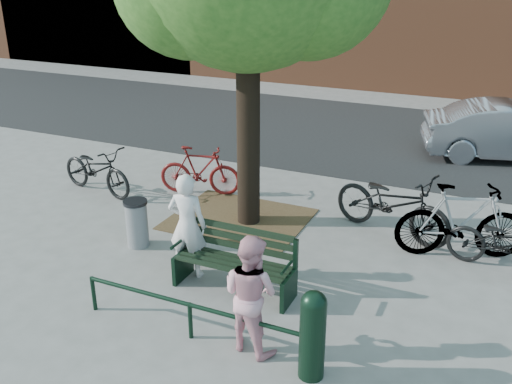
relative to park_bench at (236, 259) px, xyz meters
The scene contains 14 objects.
ground 0.49m from the park_bench, 90.00° to the right, with size 90.00×90.00×0.00m, color gray.
dirt_pit 2.39m from the park_bench, 115.24° to the left, with size 2.40×2.00×0.02m, color brown.
road 8.43m from the park_bench, 90.00° to the left, with size 40.00×7.00×0.01m, color black.
park_bench is the anchor object (origin of this frame).
guard_railing 1.28m from the park_bench, 90.00° to the right, with size 3.06×0.06×0.51m.
person_left 0.88m from the park_bench, behind, with size 0.59×0.39×1.61m, color silver.
person_right 1.39m from the park_bench, 56.22° to the right, with size 0.73×0.57×1.51m, color pink.
bollard 2.08m from the park_bench, 39.48° to the right, with size 0.30×0.30×1.11m.
litter_bin 2.13m from the park_bench, 165.86° to the left, with size 0.39×0.39×0.80m.
bicycle_a 4.69m from the park_bench, 153.07° to the left, with size 0.66×1.88×0.99m, color black.
bicycle_b 3.70m from the park_bench, 127.63° to the left, with size 0.46×1.65×0.99m, color #5E0E0D.
bicycle_c 3.14m from the park_bench, 58.67° to the left, with size 0.76×2.18×1.15m, color black.
bicycle_d 3.63m from the park_bench, 40.00° to the left, with size 0.58×2.04×1.22m, color gray.
bicycle_e 4.08m from the park_bench, 31.42° to the left, with size 0.62×1.77×0.93m, color black.
Camera 1 is at (3.20, -6.26, 4.39)m, focal length 40.00 mm.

